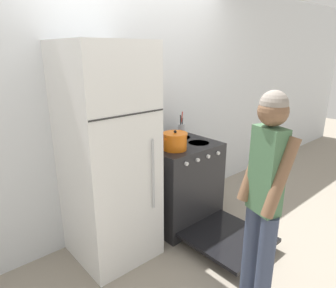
% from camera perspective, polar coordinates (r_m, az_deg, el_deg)
% --- Properties ---
extents(ground_plane, '(14.00, 14.00, 0.00)m').
position_cam_1_polar(ground_plane, '(3.52, -5.82, -13.51)').
color(ground_plane, gray).
extents(wall_back, '(10.00, 0.06, 2.55)m').
position_cam_1_polar(wall_back, '(3.09, -6.88, 7.44)').
color(wall_back, silver).
rests_on(wall_back, ground_plane).
extents(refrigerator, '(0.66, 0.71, 1.88)m').
position_cam_1_polar(refrigerator, '(2.60, -11.35, -2.31)').
color(refrigerator, white).
rests_on(refrigerator, ground_plane).
extents(stove_range, '(0.74, 1.39, 0.89)m').
position_cam_1_polar(stove_range, '(3.22, 2.29, -7.58)').
color(stove_range, '#232326').
rests_on(stove_range, ground_plane).
extents(dutch_oven_pot, '(0.28, 0.24, 0.19)m').
position_cam_1_polar(dutch_oven_pot, '(2.86, 1.35, 0.55)').
color(dutch_oven_pot, orange).
rests_on(dutch_oven_pot, stove_range).
extents(tea_kettle, '(0.20, 0.16, 0.23)m').
position_cam_1_polar(tea_kettle, '(3.07, -1.92, 1.43)').
color(tea_kettle, black).
rests_on(tea_kettle, stove_range).
extents(utensil_jar, '(0.07, 0.07, 0.28)m').
position_cam_1_polar(utensil_jar, '(3.29, 2.57, 2.75)').
color(utensil_jar, '#B7BABF').
rests_on(utensil_jar, stove_range).
extents(person, '(0.32, 0.37, 1.58)m').
position_cam_1_polar(person, '(2.10, 17.88, -9.01)').
color(person, '#38425B').
rests_on(person, ground_plane).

